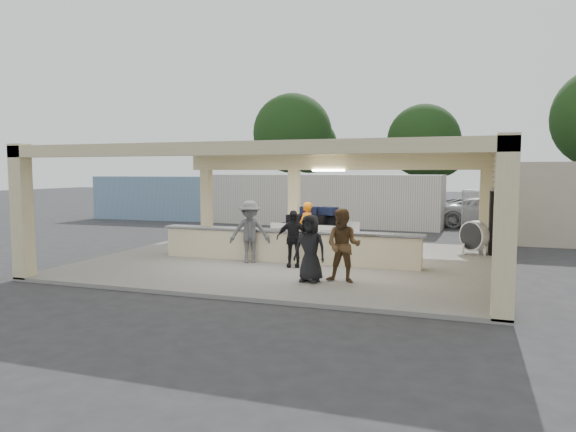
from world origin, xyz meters
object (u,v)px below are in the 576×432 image
at_px(passenger_c, 250,232).
at_px(container_blue, 176,198).
at_px(baggage_counter, 287,246).
at_px(drum_fan, 474,236).
at_px(passenger_b, 293,239).
at_px(container_white, 323,200).
at_px(luggage_cart, 315,227).
at_px(car_dark, 471,211).
at_px(passenger_a, 343,246).
at_px(passenger_d, 310,248).
at_px(baggage_handler, 306,228).
at_px(car_white_a, 488,212).

distance_m(passenger_c, container_blue, 16.07).
height_order(baggage_counter, drum_fan, drum_fan).
relative_size(passenger_b, container_white, 0.13).
relative_size(luggage_cart, drum_fan, 2.58).
distance_m(passenger_c, car_dark, 17.16).
bearing_deg(passenger_a, luggage_cart, 116.00).
relative_size(luggage_cart, passenger_a, 1.55).
xyz_separation_m(passenger_a, passenger_c, (-3.28, 1.79, 0.02)).
xyz_separation_m(luggage_cart, passenger_d, (1.25, -4.78, 0.02)).
bearing_deg(container_blue, baggage_handler, -44.26).
bearing_deg(container_white, container_blue, -178.38).
distance_m(luggage_cart, passenger_a, 5.02).
relative_size(luggage_cart, container_blue, 0.29).
bearing_deg(car_dark, container_blue, 126.28).
height_order(passenger_c, car_dark, passenger_c).
bearing_deg(car_dark, passenger_c, -177.47).
relative_size(luggage_cart, baggage_handler, 1.65).
bearing_deg(passenger_b, drum_fan, 28.87).
bearing_deg(car_white_a, drum_fan, 165.31).
distance_m(luggage_cart, baggage_handler, 0.64).
bearing_deg(passenger_a, passenger_d, -164.16).
bearing_deg(luggage_cart, car_white_a, 70.86).
bearing_deg(drum_fan, passenger_a, -76.43).
bearing_deg(drum_fan, passenger_d, -81.30).
bearing_deg(container_blue, container_white, -3.67).
xyz_separation_m(luggage_cart, car_dark, (5.21, 13.11, -0.27)).
xyz_separation_m(car_white_a, container_blue, (-17.38, -1.54, 0.52)).
xyz_separation_m(passenger_b, passenger_c, (-1.45, 0.25, 0.12)).
distance_m(passenger_a, car_white_a, 16.30).
relative_size(drum_fan, car_white_a, 0.21).
bearing_deg(drum_fan, car_white_a, 127.58).
relative_size(luggage_cart, car_dark, 0.72).
bearing_deg(container_blue, passenger_a, -48.49).
relative_size(passenger_d, car_dark, 0.42).
distance_m(baggage_handler, passenger_a, 4.50).
xyz_separation_m(baggage_handler, passenger_d, (1.37, -4.15, -0.02)).
bearing_deg(passenger_d, car_dark, 84.47).
bearing_deg(container_white, passenger_a, -69.35).
xyz_separation_m(passenger_c, container_white, (-1.01, 12.16, 0.30)).
xyz_separation_m(luggage_cart, container_white, (-2.24, 9.37, 0.41)).
bearing_deg(baggage_handler, passenger_c, -11.48).
height_order(drum_fan, container_blue, container_blue).
xyz_separation_m(passenger_b, container_blue, (-11.58, 12.72, 0.35)).
bearing_deg(passenger_c, passenger_d, -61.37).
distance_m(baggage_handler, container_blue, 15.26).
height_order(baggage_counter, car_white_a, car_white_a).
bearing_deg(baggage_handler, passenger_d, 34.16).
height_order(baggage_counter, container_blue, container_blue).
distance_m(container_white, container_blue, 9.12).
xyz_separation_m(drum_fan, passenger_a, (-3.15, -5.75, 0.33)).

